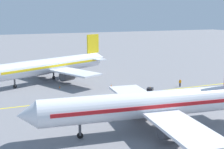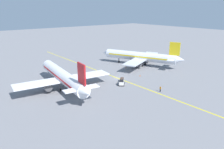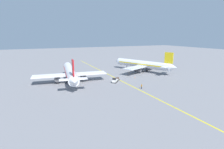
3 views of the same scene
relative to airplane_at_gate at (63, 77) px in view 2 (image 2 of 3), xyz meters
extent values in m
plane|color=slate|center=(18.96, -2.21, -3.71)|extent=(400.00, 400.00, 0.00)
cube|color=yellow|center=(18.96, -2.21, -3.71)|extent=(0.68, 120.00, 0.01)
cylinder|color=white|center=(0.05, 0.44, 0.09)|extent=(7.15, 30.22, 3.60)
cone|color=white|center=(1.98, 16.52, 0.09)|extent=(3.68, 2.79, 3.42)
cone|color=white|center=(-1.91, -15.95, 0.39)|extent=(3.40, 3.34, 3.06)
cube|color=red|center=(0.05, 0.44, 0.24)|extent=(6.83, 27.24, 0.50)
cube|color=white|center=(-0.07, -0.56, -0.63)|extent=(28.42, 8.50, 0.36)
cylinder|color=#4C4C51|center=(-5.03, 0.04, -1.88)|extent=(2.57, 3.44, 2.20)
cylinder|color=#4C4C51|center=(4.90, -1.15, -1.88)|extent=(2.57, 3.44, 2.20)
cube|color=red|center=(-1.61, -13.46, 4.39)|extent=(0.83, 4.01, 5.00)
cube|color=white|center=(-1.56, -12.97, 0.49)|extent=(9.22, 3.45, 0.24)
cylinder|color=#4C4C51|center=(1.20, 9.97, -2.31)|extent=(0.36, 0.36, 2.00)
cylinder|color=black|center=(1.20, 9.97, -3.31)|extent=(0.37, 0.83, 0.80)
cylinder|color=#4C4C51|center=(-1.77, -1.36, -2.31)|extent=(0.36, 0.36, 2.00)
cylinder|color=black|center=(-1.77, -1.36, -3.31)|extent=(0.37, 0.83, 0.80)
cylinder|color=#4C4C51|center=(1.40, -1.74, -2.31)|extent=(0.36, 0.36, 2.00)
cylinder|color=black|center=(1.40, -1.74, -3.31)|extent=(0.37, 0.83, 0.80)
cylinder|color=silver|center=(37.47, 5.64, 0.09)|extent=(15.23, 28.96, 3.60)
cone|color=silver|center=(31.03, 20.51, 0.09)|extent=(4.09, 3.56, 3.42)
cone|color=silver|center=(44.03, -9.50, 0.39)|extent=(4.00, 3.97, 3.06)
cube|color=yellow|center=(37.47, 5.64, 0.24)|extent=(14.07, 26.22, 0.50)
cube|color=silver|center=(37.87, 4.73, -0.63)|extent=(27.76, 15.90, 0.36)
cylinder|color=#4C4C51|center=(33.28, 2.74, -1.88)|extent=(3.29, 3.81, 2.20)
cylinder|color=#4C4C51|center=(42.45, 6.71, -1.88)|extent=(3.29, 3.81, 2.20)
cube|color=yellow|center=(43.03, -7.20, 4.39)|extent=(1.92, 3.81, 5.00)
cube|color=silver|center=(42.83, -6.74, 0.49)|extent=(9.21, 5.78, 0.24)
cylinder|color=#4C4C51|center=(33.65, 14.45, -2.31)|extent=(0.36, 0.36, 2.00)
cylinder|color=black|center=(33.65, 14.45, -3.31)|extent=(0.57, 0.85, 0.80)
cylinder|color=#4C4C51|center=(36.79, 3.17, -2.31)|extent=(0.36, 0.36, 2.00)
cylinder|color=black|center=(36.79, 3.17, -3.31)|extent=(0.57, 0.85, 0.80)
cylinder|color=#4C4C51|center=(39.73, 4.44, -2.31)|extent=(0.36, 0.36, 2.00)
cylinder|color=black|center=(39.73, 4.44, -3.31)|extent=(0.57, 0.85, 0.80)
cube|color=white|center=(15.50, -8.30, -2.91)|extent=(3.15, 3.21, 0.90)
cube|color=black|center=(15.12, -8.70, -2.11)|extent=(1.68, 1.68, 0.70)
sphere|color=orange|center=(15.12, -8.70, -1.68)|extent=(0.16, 0.16, 0.16)
cylinder|color=black|center=(15.37, -9.52, -3.36)|extent=(0.66, 0.68, 0.70)
cylinder|color=black|center=(14.28, -8.49, -3.36)|extent=(0.66, 0.68, 0.70)
cylinder|color=black|center=(16.71, -8.10, -3.36)|extent=(0.66, 0.68, 0.70)
cylinder|color=black|center=(15.62, -7.08, -3.36)|extent=(0.66, 0.68, 0.70)
cube|color=gray|center=(17.69, -5.97, -3.17)|extent=(2.80, 2.85, 0.20)
cube|color=#4C382D|center=(17.69, -5.97, -2.77)|extent=(2.06, 2.09, 0.60)
cylinder|color=black|center=(17.44, -7.16, -3.49)|extent=(0.40, 0.42, 0.44)
cylinder|color=black|center=(16.52, -6.30, -3.49)|extent=(0.40, 0.42, 0.44)
cylinder|color=black|center=(18.86, -5.65, -3.49)|extent=(0.40, 0.42, 0.44)
cylinder|color=black|center=(17.95, -4.78, -3.49)|extent=(0.40, 0.42, 0.44)
cylinder|color=#23232D|center=(20.42, -19.41, -3.28)|extent=(0.16, 0.16, 0.85)
cylinder|color=#23232D|center=(20.39, -19.61, -3.28)|extent=(0.16, 0.16, 0.85)
cube|color=orange|center=(20.41, -19.51, -2.56)|extent=(0.27, 0.39, 0.60)
cylinder|color=orange|center=(20.44, -19.28, -2.56)|extent=(0.10, 0.10, 0.55)
cylinder|color=orange|center=(20.37, -19.75, -2.56)|extent=(0.10, 0.10, 0.55)
sphere|color=#9E7051|center=(20.41, -19.51, -2.14)|extent=(0.22, 0.22, 0.22)
cone|color=orange|center=(26.57, -5.43, -3.43)|extent=(0.32, 0.32, 0.55)
cone|color=orange|center=(29.76, 5.46, -3.43)|extent=(0.32, 0.32, 0.55)
camera|label=1|loc=(-35.65, 21.47, 12.34)|focal=50.00mm
camera|label=2|loc=(-26.69, -56.47, 19.22)|focal=35.00mm
camera|label=3|loc=(-12.90, -67.86, 14.27)|focal=28.00mm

